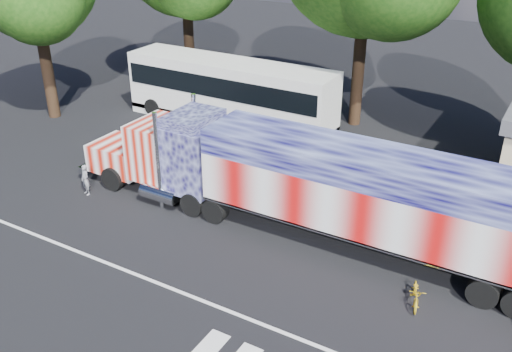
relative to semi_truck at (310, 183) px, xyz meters
The scene contains 6 objects.
ground 4.48m from the semi_truck, 133.60° to the right, with size 100.00×100.00×0.00m, color black.
lane_markings 7.00m from the semi_truck, 98.03° to the right, with size 30.00×2.67×0.01m.
semi_truck is the anchor object (origin of this frame).
coach_bus 13.06m from the semi_truck, 136.65° to the left, with size 13.12×3.05×3.82m.
woman 10.75m from the semi_truck, 168.67° to the right, with size 0.54×0.36×1.48m, color slate.
bicycle 5.89m from the semi_truck, 23.28° to the right, with size 0.54×1.55×0.82m, color gold.
Camera 1 is at (10.83, -15.63, 12.77)m, focal length 40.00 mm.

